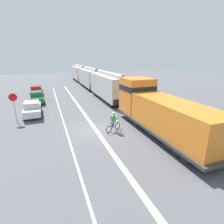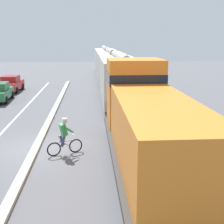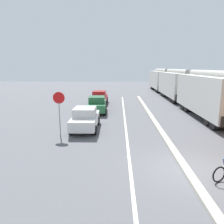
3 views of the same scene
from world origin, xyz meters
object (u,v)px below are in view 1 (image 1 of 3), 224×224
at_px(parked_car_white, 32,109).
at_px(cyclist, 113,122).
at_px(parked_car_green, 37,97).
at_px(hopper_car_middle, 90,78).
at_px(hopper_car_lead, 109,86).
at_px(locomotive, 156,111).
at_px(stop_sign, 14,102).
at_px(hopper_car_trailing, 80,73).
at_px(parked_car_red, 36,91).

relative_size(parked_car_white, cyclist, 2.46).
height_order(parked_car_green, cyclist, cyclist).
bearing_deg(parked_car_white, hopper_car_middle, 56.46).
distance_m(hopper_car_lead, cyclist, 11.67).
height_order(locomotive, hopper_car_lead, locomotive).
height_order(parked_car_white, stop_sign, stop_sign).
relative_size(hopper_car_trailing, stop_sign, 3.68).
xyz_separation_m(hopper_car_middle, hopper_car_trailing, (0.00, 11.60, 0.00)).
distance_m(locomotive, parked_car_white, 13.21).
relative_size(hopper_car_middle, cyclist, 6.18).
distance_m(locomotive, stop_sign, 13.56).
bearing_deg(parked_car_white, parked_car_green, 87.71).
bearing_deg(stop_sign, parked_car_green, 77.33).
bearing_deg(stop_sign, parked_car_white, 45.09).
xyz_separation_m(parked_car_green, parked_car_red, (-0.20, 5.14, 0.00)).
xyz_separation_m(hopper_car_lead, hopper_car_trailing, (0.00, 23.20, 0.00)).
relative_size(hopper_car_trailing, parked_car_red, 2.51).
relative_size(locomotive, parked_car_green, 2.72).
bearing_deg(hopper_car_lead, hopper_car_trailing, 90.00).
height_order(cyclist, stop_sign, stop_sign).
bearing_deg(cyclist, hopper_car_lead, 72.15).
height_order(hopper_car_lead, parked_car_green, hopper_car_lead).
xyz_separation_m(hopper_car_middle, parked_car_white, (-10.34, -15.59, -1.26)).
bearing_deg(hopper_car_lead, cyclist, -107.85).
bearing_deg(cyclist, parked_car_white, 133.85).
relative_size(hopper_car_lead, cyclist, 6.18).
height_order(hopper_car_middle, cyclist, hopper_car_middle).
bearing_deg(locomotive, cyclist, 162.65).
height_order(hopper_car_trailing, cyclist, hopper_car_trailing).
bearing_deg(cyclist, hopper_car_middle, 81.07).
xyz_separation_m(locomotive, parked_car_white, (-10.34, 8.17, -0.98)).
bearing_deg(parked_car_green, hopper_car_trailing, 64.47).
distance_m(parked_car_red, cyclist, 19.46).
height_order(hopper_car_lead, cyclist, hopper_car_lead).
xyz_separation_m(cyclist, stop_sign, (-8.22, 5.60, 1.21)).
xyz_separation_m(hopper_car_lead, parked_car_white, (-10.34, -3.99, -1.26)).
height_order(locomotive, parked_car_white, locomotive).
relative_size(hopper_car_trailing, parked_car_green, 2.48).
bearing_deg(cyclist, stop_sign, 145.73).
bearing_deg(stop_sign, hopper_car_lead, 24.79).
height_order(parked_car_green, stop_sign, stop_sign).
bearing_deg(stop_sign, hopper_car_trailing, 67.64).
bearing_deg(locomotive, parked_car_green, 125.35).
xyz_separation_m(hopper_car_trailing, stop_sign, (-11.78, -28.64, -0.05)).
bearing_deg(hopper_car_trailing, cyclist, -95.93).
xyz_separation_m(parked_car_green, stop_sign, (-1.69, -7.51, 1.21)).
bearing_deg(hopper_car_lead, locomotive, -90.00).
xyz_separation_m(hopper_car_trailing, cyclist, (-3.56, -34.25, -1.26)).
bearing_deg(locomotive, hopper_car_middle, 90.00).
height_order(hopper_car_middle, parked_car_white, hopper_car_middle).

